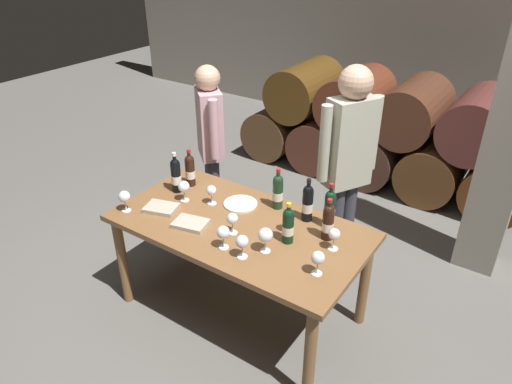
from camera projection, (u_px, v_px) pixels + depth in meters
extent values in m
plane|color=#66635E|center=(241.00, 309.00, 3.49)|extent=(14.00, 14.00, 0.00)
cube|color=gray|center=(437.00, 26.00, 5.82)|extent=(10.00, 0.24, 2.80)
cylinder|color=brown|center=(281.00, 128.00, 5.83)|extent=(0.60, 0.90, 0.60)
cylinder|color=#572D1F|center=(327.00, 139.00, 5.52)|extent=(0.60, 0.90, 0.60)
cylinder|color=#4F3126|center=(378.00, 152.00, 5.21)|extent=(0.60, 0.90, 0.60)
cylinder|color=brown|center=(435.00, 166.00, 4.90)|extent=(0.60, 0.90, 0.60)
cylinder|color=brown|center=(500.00, 182.00, 4.59)|extent=(0.60, 0.90, 0.60)
cylinder|color=#533613|center=(305.00, 89.00, 5.40)|extent=(0.60, 0.90, 0.60)
cylinder|color=brown|center=(356.00, 99.00, 5.09)|extent=(0.60, 0.90, 0.60)
cylinder|color=#532D1D|center=(414.00, 110.00, 4.79)|extent=(0.60, 0.90, 0.60)
cylinder|color=brown|center=(479.00, 123.00, 4.48)|extent=(0.60, 0.90, 0.60)
cube|color=brown|center=(239.00, 226.00, 3.12)|extent=(1.70, 0.90, 0.04)
cylinder|color=brown|center=(123.00, 262.00, 3.41)|extent=(0.07, 0.07, 0.72)
cylinder|color=brown|center=(310.00, 357.00, 2.65)|extent=(0.07, 0.07, 0.72)
cylinder|color=brown|center=(193.00, 214.00, 3.97)|extent=(0.07, 0.07, 0.72)
cylinder|color=brown|center=(364.00, 282.00, 3.21)|extent=(0.07, 0.07, 0.72)
cylinder|color=black|center=(329.00, 212.00, 3.03)|extent=(0.07, 0.07, 0.22)
sphere|color=black|center=(331.00, 196.00, 2.97)|extent=(0.07, 0.07, 0.07)
cylinder|color=black|center=(331.00, 192.00, 2.96)|extent=(0.03, 0.03, 0.07)
cylinder|color=#B21E23|center=(332.00, 185.00, 2.94)|extent=(0.03, 0.03, 0.03)
cylinder|color=silver|center=(329.00, 213.00, 3.04)|extent=(0.07, 0.07, 0.07)
cylinder|color=black|center=(176.00, 178.00, 3.44)|extent=(0.07, 0.07, 0.22)
sphere|color=black|center=(175.00, 164.00, 3.39)|extent=(0.07, 0.07, 0.07)
cylinder|color=black|center=(175.00, 160.00, 3.37)|extent=(0.03, 0.03, 0.07)
cylinder|color=silver|center=(174.00, 154.00, 3.35)|extent=(0.03, 0.03, 0.03)
cylinder|color=silver|center=(176.00, 179.00, 3.45)|extent=(0.07, 0.07, 0.07)
cylinder|color=black|center=(328.00, 225.00, 2.92)|extent=(0.07, 0.07, 0.20)
sphere|color=black|center=(329.00, 210.00, 2.87)|extent=(0.07, 0.07, 0.07)
cylinder|color=black|center=(329.00, 207.00, 2.86)|extent=(0.03, 0.03, 0.06)
cylinder|color=#B21E23|center=(330.00, 201.00, 2.84)|extent=(0.03, 0.03, 0.02)
cylinder|color=silver|center=(328.00, 226.00, 2.93)|extent=(0.07, 0.07, 0.06)
cylinder|color=black|center=(288.00, 228.00, 2.89)|extent=(0.07, 0.07, 0.20)
sphere|color=black|center=(289.00, 214.00, 2.84)|extent=(0.07, 0.07, 0.07)
cylinder|color=black|center=(289.00, 211.00, 2.83)|extent=(0.03, 0.03, 0.06)
cylinder|color=gold|center=(289.00, 205.00, 2.81)|extent=(0.03, 0.03, 0.02)
cylinder|color=silver|center=(288.00, 230.00, 2.90)|extent=(0.07, 0.07, 0.06)
cylinder|color=black|center=(307.00, 206.00, 3.11)|extent=(0.07, 0.07, 0.22)
sphere|color=black|center=(308.00, 191.00, 3.05)|extent=(0.07, 0.07, 0.07)
cylinder|color=black|center=(309.00, 187.00, 3.04)|extent=(0.03, 0.03, 0.07)
cylinder|color=black|center=(309.00, 181.00, 3.01)|extent=(0.03, 0.03, 0.02)
cylinder|color=silver|center=(307.00, 207.00, 3.11)|extent=(0.07, 0.07, 0.06)
cylinder|color=black|center=(190.00, 173.00, 3.53)|extent=(0.07, 0.07, 0.20)
sphere|color=black|center=(189.00, 160.00, 3.48)|extent=(0.07, 0.07, 0.07)
cylinder|color=black|center=(189.00, 157.00, 3.47)|extent=(0.03, 0.03, 0.06)
cylinder|color=#B21E23|center=(189.00, 151.00, 3.45)|extent=(0.03, 0.03, 0.02)
cylinder|color=silver|center=(190.00, 174.00, 3.54)|extent=(0.07, 0.07, 0.06)
cylinder|color=#19381E|center=(278.00, 194.00, 3.24)|extent=(0.07, 0.07, 0.21)
sphere|color=#19381E|center=(278.00, 180.00, 3.19)|extent=(0.07, 0.07, 0.07)
cylinder|color=#19381E|center=(278.00, 177.00, 3.18)|extent=(0.03, 0.03, 0.07)
cylinder|color=#B21E23|center=(278.00, 171.00, 3.15)|extent=(0.03, 0.03, 0.02)
cylinder|color=silver|center=(278.00, 196.00, 3.25)|extent=(0.07, 0.07, 0.06)
cylinder|color=white|center=(224.00, 247.00, 2.88)|extent=(0.06, 0.06, 0.00)
cylinder|color=white|center=(224.00, 242.00, 2.86)|extent=(0.01, 0.01, 0.07)
sphere|color=white|center=(223.00, 232.00, 2.83)|extent=(0.08, 0.08, 0.08)
cylinder|color=white|center=(212.00, 203.00, 3.34)|extent=(0.06, 0.06, 0.00)
cylinder|color=white|center=(212.00, 199.00, 3.32)|extent=(0.01, 0.01, 0.07)
sphere|color=white|center=(211.00, 190.00, 3.28)|extent=(0.07, 0.07, 0.07)
cylinder|color=white|center=(242.00, 257.00, 2.80)|extent=(0.06, 0.06, 0.00)
cylinder|color=white|center=(242.00, 251.00, 2.78)|extent=(0.01, 0.01, 0.07)
sphere|color=white|center=(242.00, 241.00, 2.74)|extent=(0.08, 0.08, 0.08)
cylinder|color=white|center=(265.00, 251.00, 2.85)|extent=(0.06, 0.06, 0.00)
cylinder|color=white|center=(265.00, 245.00, 2.83)|extent=(0.01, 0.01, 0.07)
sphere|color=white|center=(265.00, 235.00, 2.79)|extent=(0.09, 0.09, 0.09)
cylinder|color=white|center=(317.00, 273.00, 2.67)|extent=(0.06, 0.06, 0.00)
cylinder|color=white|center=(317.00, 268.00, 2.65)|extent=(0.01, 0.01, 0.07)
sphere|color=white|center=(318.00, 258.00, 2.61)|extent=(0.08, 0.08, 0.08)
cylinder|color=white|center=(185.00, 200.00, 3.38)|extent=(0.06, 0.06, 0.00)
cylinder|color=white|center=(185.00, 195.00, 3.36)|extent=(0.01, 0.01, 0.07)
sphere|color=white|center=(184.00, 186.00, 3.32)|extent=(0.08, 0.08, 0.08)
cylinder|color=white|center=(126.00, 210.00, 3.25)|extent=(0.06, 0.06, 0.00)
cylinder|color=white|center=(126.00, 206.00, 3.23)|extent=(0.01, 0.01, 0.07)
sphere|color=white|center=(124.00, 197.00, 3.20)|extent=(0.08, 0.08, 0.08)
cylinder|color=white|center=(288.00, 231.00, 3.04)|extent=(0.06, 0.06, 0.00)
cylinder|color=white|center=(288.00, 226.00, 3.02)|extent=(0.01, 0.01, 0.07)
sphere|color=white|center=(289.00, 217.00, 2.98)|extent=(0.07, 0.07, 0.07)
cylinder|color=white|center=(333.00, 249.00, 2.87)|extent=(0.06, 0.06, 0.00)
cylinder|color=white|center=(333.00, 243.00, 2.85)|extent=(0.01, 0.01, 0.07)
sphere|color=white|center=(334.00, 234.00, 2.82)|extent=(0.07, 0.07, 0.07)
cylinder|color=white|center=(233.00, 233.00, 3.02)|extent=(0.06, 0.06, 0.00)
cylinder|color=white|center=(233.00, 228.00, 3.00)|extent=(0.01, 0.01, 0.07)
sphere|color=white|center=(232.00, 218.00, 2.96)|extent=(0.07, 0.07, 0.07)
cube|color=#B2A893|center=(161.00, 208.00, 3.26)|extent=(0.26, 0.22, 0.03)
cube|color=#B2A893|center=(191.00, 223.00, 3.09)|extent=(0.25, 0.21, 0.03)
cylinder|color=white|center=(240.00, 204.00, 3.32)|extent=(0.24, 0.24, 0.01)
cylinder|color=#383842|center=(346.00, 230.00, 3.64)|extent=(0.11, 0.11, 0.85)
cylinder|color=#383842|center=(334.00, 234.00, 3.59)|extent=(0.11, 0.11, 0.85)
cube|color=#B2B29E|center=(349.00, 143.00, 3.25)|extent=(0.31, 0.37, 0.64)
cylinder|color=#B2B29E|center=(374.00, 133.00, 3.31)|extent=(0.08, 0.08, 0.54)
cylinder|color=#B2B29E|center=(325.00, 144.00, 3.15)|extent=(0.08, 0.08, 0.54)
sphere|color=tan|center=(356.00, 82.00, 3.04)|extent=(0.23, 0.23, 0.23)
cylinder|color=#383842|center=(212.00, 191.00, 4.26)|extent=(0.11, 0.11, 0.77)
cylinder|color=#383842|center=(214.00, 197.00, 4.17)|extent=(0.11, 0.11, 0.77)
cube|color=#CC9EA8|center=(210.00, 124.00, 3.88)|extent=(0.36, 0.35, 0.58)
cylinder|color=#CC9EA8|center=(205.00, 112.00, 4.05)|extent=(0.08, 0.08, 0.49)
cylinder|color=#CC9EA8|center=(214.00, 130.00, 3.69)|extent=(0.08, 0.08, 0.49)
sphere|color=tan|center=(207.00, 78.00, 3.70)|extent=(0.21, 0.21, 0.21)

